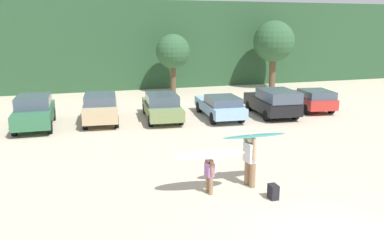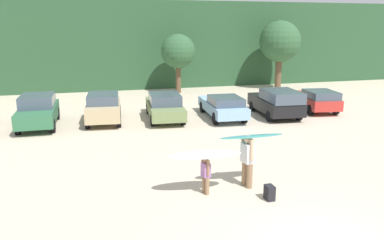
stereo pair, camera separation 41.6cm
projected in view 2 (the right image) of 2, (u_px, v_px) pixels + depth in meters
hillside_ridge at (140, 43)px, 36.69m from camera, size 108.00×12.00×7.13m
tree_right at (178, 52)px, 29.54m from camera, size 2.62×2.62×4.53m
tree_center_left at (280, 42)px, 31.40m from camera, size 3.35×3.35×5.56m
parked_car_forest_green at (38, 110)px, 19.92m from camera, size 1.87×4.32×1.64m
parked_car_tan at (104, 107)px, 20.82m from camera, size 2.07×4.05×1.57m
parked_car_olive_green at (165, 106)px, 21.54m from camera, size 2.17×4.78×1.45m
parked_car_sky_blue at (223, 106)px, 21.77m from camera, size 2.07×4.74×1.32m
parked_car_black at (277, 102)px, 22.13m from camera, size 2.26×4.44×1.61m
parked_car_red at (315, 99)px, 23.66m from camera, size 2.28×4.29×1.35m
person_adult at (248, 158)px, 12.34m from camera, size 0.38×0.75×1.72m
person_child at (206, 173)px, 11.87m from camera, size 0.26×0.52×1.19m
surfboard_teal at (252, 136)px, 12.24m from camera, size 2.17×0.62×0.16m
surfboard_white at (205, 155)px, 11.64m from camera, size 2.31×0.81×0.14m
backpack_dropped at (270, 193)px, 11.54m from camera, size 0.24×0.34×0.45m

